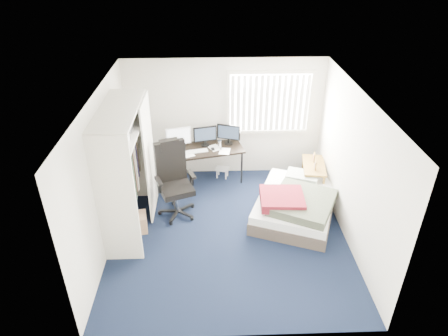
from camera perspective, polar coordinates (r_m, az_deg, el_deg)
name	(u,v)px	position (r m, az deg, el deg)	size (l,w,h in m)	color
ground	(229,232)	(7.10, 0.69, -9.12)	(4.20, 4.20, 0.00)	black
room_shell	(229,157)	(6.25, 0.77, 1.62)	(4.20, 4.20, 4.20)	silver
window_assembly	(270,103)	(8.14, 6.52, 9.21)	(1.72, 0.09, 1.32)	white
closet	(126,159)	(6.70, -13.78, 1.25)	(0.64, 1.84, 2.22)	beige
desk	(204,147)	(8.13, -2.86, 3.08)	(1.67, 1.05, 1.22)	black
office_chair	(175,187)	(7.33, -7.07, -2.65)	(0.87, 0.87, 1.43)	black
footstool	(222,170)	(8.52, -0.26, -0.31)	(0.31, 0.28, 0.22)	white
nightstand	(314,167)	(8.13, 12.69, 0.08)	(0.54, 0.90, 0.76)	brown
bed	(296,204)	(7.44, 10.19, -5.05)	(1.89, 2.15, 0.60)	#40352E
pine_box	(134,223)	(7.21, -12.68, -7.67)	(0.43, 0.32, 0.32)	#A07250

